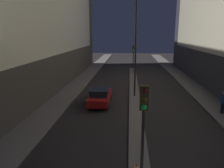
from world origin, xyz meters
TOP-DOWN VIEW (x-y plane):
  - median_strip at (0.00, 17.55)m, footprint 1.04×33.10m
  - traffic_light_near at (0.00, 2.88)m, footprint 0.32×0.42m
  - traffic_light_mid at (0.00, 29.05)m, footprint 0.32×0.42m
  - street_lamp at (0.00, 16.42)m, footprint 0.58×0.58m
  - traffic_cone_far at (-0.16, 3.86)m, footprint 0.40×0.40m
  - car_left_lane at (-3.14, 13.86)m, footprint 1.77×4.54m
  - pedestrian_on_right_sidewalk at (6.73, 12.01)m, footprint 0.39×0.39m

SIDE VIEW (x-z plane):
  - median_strip at x=0.00m, z-range 0.00..0.12m
  - traffic_cone_far at x=-0.16m, z-range 0.12..0.73m
  - car_left_lane at x=-3.14m, z-range 0.01..1.51m
  - pedestrian_on_right_sidewalk at x=6.73m, z-range 0.18..1.95m
  - traffic_light_near at x=0.00m, z-range 1.14..5.42m
  - traffic_light_mid at x=0.00m, z-range 1.14..5.42m
  - street_lamp at x=0.00m, z-range 2.06..11.82m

